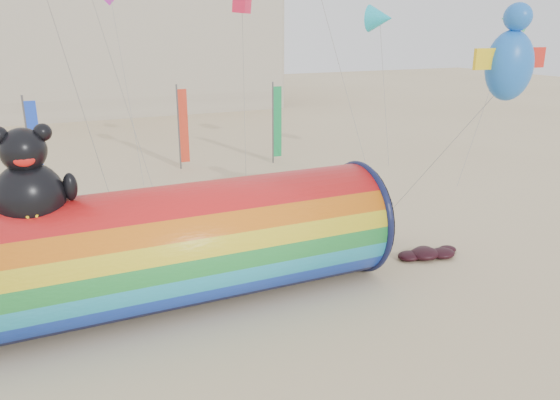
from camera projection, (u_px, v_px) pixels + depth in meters
name	position (u px, v px, depth m)	size (l,w,h in m)	color
ground	(285.00, 278.00, 19.21)	(160.00, 160.00, 0.00)	#CCB58C
windsock_assembly	(184.00, 242.00, 17.08)	(13.25, 4.03, 6.11)	red
kite_handler	(387.00, 222.00, 22.26)	(0.63, 0.42, 1.74)	#575A5F
fabric_bundle	(428.00, 253.00, 20.92)	(2.62, 1.35, 0.41)	#330912
festival_banners	(173.00, 130.00, 32.18)	(14.95, 2.26, 5.20)	#59595E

